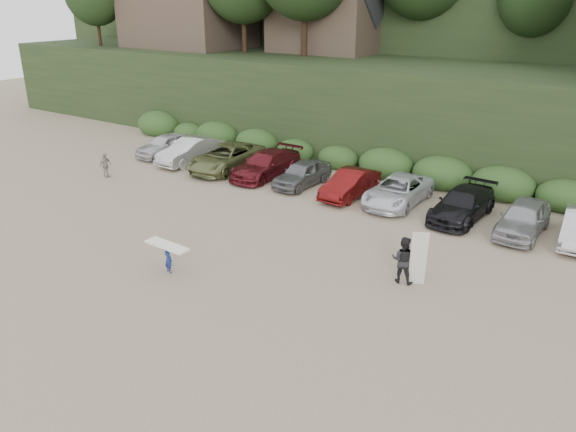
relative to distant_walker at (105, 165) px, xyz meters
The scene contains 5 objects.
ground 16.72m from the distant_walker, 16.75° to the right, with size 120.00×120.00×0.00m, color tan.
parked_cars 16.89m from the distant_walker, 18.28° to the left, with size 36.37×5.83×1.60m.
distant_walker is the anchor object (origin of this frame).
child_surfer 13.88m from the distant_walker, 29.14° to the right, with size 2.03×0.65×1.20m.
adult_surfer 20.28m from the distant_walker, ahead, with size 1.40×0.84×2.20m.
Camera 1 is at (11.24, -15.75, 10.33)m, focal length 35.00 mm.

